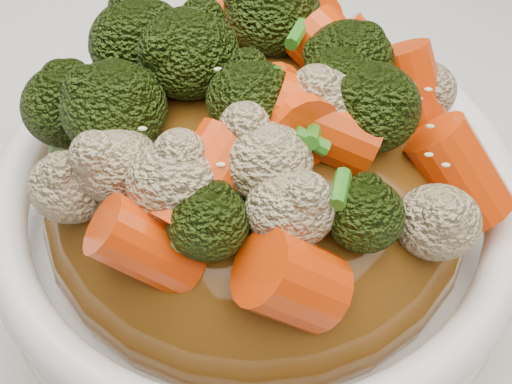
# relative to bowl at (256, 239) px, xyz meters

# --- Properties ---
(tablecloth) EXTENTS (1.20, 0.80, 0.04)m
(tablecloth) POSITION_rel_bowl_xyz_m (0.02, 0.03, -0.07)
(tablecloth) COLOR silver
(tablecloth) RESTS_ON dining_table
(bowl) EXTENTS (0.29, 0.29, 0.09)m
(bowl) POSITION_rel_bowl_xyz_m (0.00, 0.00, 0.00)
(bowl) COLOR white
(bowl) RESTS_ON tablecloth
(sauce_base) EXTENTS (0.23, 0.23, 0.11)m
(sauce_base) POSITION_rel_bowl_xyz_m (0.00, 0.00, 0.03)
(sauce_base) COLOR brown
(sauce_base) RESTS_ON bowl
(carrots) EXTENTS (0.23, 0.23, 0.06)m
(carrots) POSITION_rel_bowl_xyz_m (0.00, 0.00, 0.10)
(carrots) COLOR #E74007
(carrots) RESTS_ON sauce_base
(broccoli) EXTENTS (0.23, 0.23, 0.05)m
(broccoli) POSITION_rel_bowl_xyz_m (0.00, 0.00, 0.10)
(broccoli) COLOR black
(broccoli) RESTS_ON sauce_base
(cauliflower) EXTENTS (0.23, 0.23, 0.04)m
(cauliflower) POSITION_rel_bowl_xyz_m (0.00, 0.00, 0.10)
(cauliflower) COLOR #CCB78B
(cauliflower) RESTS_ON sauce_base
(scallions) EXTENTS (0.17, 0.17, 0.02)m
(scallions) POSITION_rel_bowl_xyz_m (0.00, 0.00, 0.10)
(scallions) COLOR #2B791B
(scallions) RESTS_ON sauce_base
(sesame_seeds) EXTENTS (0.21, 0.21, 0.01)m
(sesame_seeds) POSITION_rel_bowl_xyz_m (0.00, 0.00, 0.10)
(sesame_seeds) COLOR beige
(sesame_seeds) RESTS_ON sauce_base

